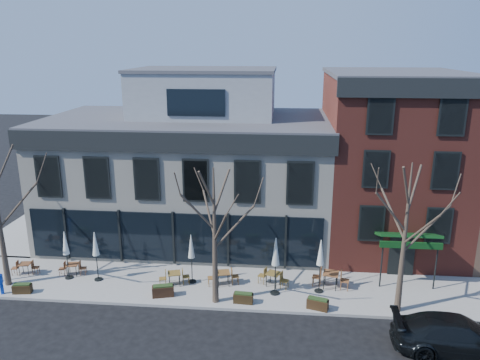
# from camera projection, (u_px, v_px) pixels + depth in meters

# --- Properties ---
(ground) EXTENTS (120.00, 120.00, 0.00)m
(ground) POSITION_uv_depth(u_px,v_px,m) (175.00, 267.00, 27.81)
(ground) COLOR black
(ground) RESTS_ON ground
(sidewalk_front) EXTENTS (33.50, 4.70, 0.15)m
(sidewalk_front) POSITION_uv_depth(u_px,v_px,m) (225.00, 286.00, 25.44)
(sidewalk_front) COLOR gray
(sidewalk_front) RESTS_ON ground
(sidewalk_side) EXTENTS (4.50, 12.00, 0.15)m
(sidewalk_side) POSITION_uv_depth(u_px,v_px,m) (44.00, 222.00, 34.54)
(sidewalk_side) COLOR gray
(sidewalk_side) RESTS_ON ground
(corner_building) EXTENTS (18.39, 10.39, 11.10)m
(corner_building) POSITION_uv_depth(u_px,v_px,m) (191.00, 169.00, 31.34)
(corner_building) COLOR silver
(corner_building) RESTS_ON ground
(red_brick_building) EXTENTS (8.20, 11.78, 11.18)m
(red_brick_building) POSITION_uv_depth(u_px,v_px,m) (389.00, 160.00, 29.84)
(red_brick_building) COLOR maroon
(red_brick_building) RESTS_ON ground
(tree_mid) EXTENTS (3.50, 3.55, 7.04)m
(tree_mid) POSITION_uv_depth(u_px,v_px,m) (215.00, 235.00, 22.75)
(tree_mid) COLOR #382B21
(tree_mid) RESTS_ON sidewalk_front
(tree_right) EXTENTS (3.72, 3.77, 7.48)m
(tree_right) POSITION_uv_depth(u_px,v_px,m) (405.00, 237.00, 21.88)
(tree_right) COLOR #382B21
(tree_right) RESTS_ON sidewalk_front
(parked_sedan) EXTENTS (5.51, 2.41, 1.58)m
(parked_sedan) POSITION_uv_depth(u_px,v_px,m) (457.00, 336.00, 19.89)
(parked_sedan) COLOR black
(parked_sedan) RESTS_ON ground
(call_box) EXTENTS (0.24, 0.24, 1.19)m
(call_box) POSITION_uv_depth(u_px,v_px,m) (1.00, 283.00, 24.32)
(call_box) COLOR #0E38B8
(call_box) RESTS_ON sidewalk_front
(cafe_set_0) EXTENTS (1.58, 0.70, 0.81)m
(cafe_set_0) POSITION_uv_depth(u_px,v_px,m) (25.00, 267.00, 26.47)
(cafe_set_0) COLOR brown
(cafe_set_0) RESTS_ON sidewalk_front
(cafe_set_1) EXTENTS (1.58, 0.71, 0.81)m
(cafe_set_1) POSITION_uv_depth(u_px,v_px,m) (73.00, 268.00, 26.40)
(cafe_set_1) COLOR brown
(cafe_set_1) RESTS_ON sidewalk_front
(cafe_set_2) EXTENTS (1.72, 0.88, 0.88)m
(cafe_set_2) POSITION_uv_depth(u_px,v_px,m) (174.00, 277.00, 25.29)
(cafe_set_2) COLOR brown
(cafe_set_2) RESTS_ON sidewalk_front
(cafe_set_3) EXTENTS (1.78, 0.84, 0.91)m
(cafe_set_3) POSITION_uv_depth(u_px,v_px,m) (223.00, 277.00, 25.31)
(cafe_set_3) COLOR brown
(cafe_set_3) RESTS_ON sidewalk_front
(cafe_set_4) EXTENTS (1.78, 1.05, 0.92)m
(cafe_set_4) POSITION_uv_depth(u_px,v_px,m) (273.00, 278.00, 25.19)
(cafe_set_4) COLOR brown
(cafe_set_4) RESTS_ON sidewalk_front
(cafe_set_5) EXTENTS (2.04, 0.94, 1.05)m
(cafe_set_5) POSITION_uv_depth(u_px,v_px,m) (331.00, 278.00, 25.00)
(cafe_set_5) COLOR brown
(cafe_set_5) RESTS_ON sidewalk_front
(umbrella_0) EXTENTS (0.45, 0.45, 2.78)m
(umbrella_0) POSITION_uv_depth(u_px,v_px,m) (66.00, 246.00, 25.60)
(umbrella_0) COLOR black
(umbrella_0) RESTS_ON sidewalk_front
(umbrella_1) EXTENTS (0.46, 0.46, 2.85)m
(umbrella_1) POSITION_uv_depth(u_px,v_px,m) (95.00, 246.00, 25.39)
(umbrella_1) COLOR black
(umbrella_1) RESTS_ON sidewalk_front
(umbrella_2) EXTENTS (0.45, 0.45, 2.79)m
(umbrella_2) POSITION_uv_depth(u_px,v_px,m) (191.00, 249.00, 25.16)
(umbrella_2) COLOR black
(umbrella_2) RESTS_ON sidewalk_front
(umbrella_3) EXTENTS (0.50, 0.50, 3.15)m
(umbrella_3) POSITION_uv_depth(u_px,v_px,m) (276.00, 255.00, 23.90)
(umbrella_3) COLOR black
(umbrella_3) RESTS_ON sidewalk_front
(umbrella_4) EXTENTS (0.47, 0.47, 2.95)m
(umbrella_4) POSITION_uv_depth(u_px,v_px,m) (321.00, 255.00, 24.14)
(umbrella_4) COLOR black
(umbrella_4) RESTS_ON sidewalk_front
(planter_0) EXTENTS (0.99, 0.51, 0.53)m
(planter_0) POSITION_uv_depth(u_px,v_px,m) (22.00, 288.00, 24.51)
(planter_0) COLOR #2F210F
(planter_0) RESTS_ON sidewalk_front
(planter_1) EXTENTS (1.19, 0.71, 0.62)m
(planter_1) POSITION_uv_depth(u_px,v_px,m) (163.00, 291.00, 24.19)
(planter_1) COLOR black
(planter_1) RESTS_ON sidewalk_front
(planter_2) EXTENTS (1.01, 0.46, 0.55)m
(planter_2) POSITION_uv_depth(u_px,v_px,m) (243.00, 298.00, 23.57)
(planter_2) COLOR black
(planter_2) RESTS_ON sidewalk_front
(planter_3) EXTENTS (1.12, 0.70, 0.58)m
(planter_3) POSITION_uv_depth(u_px,v_px,m) (318.00, 304.00, 23.01)
(planter_3) COLOR #332111
(planter_3) RESTS_ON sidewalk_front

